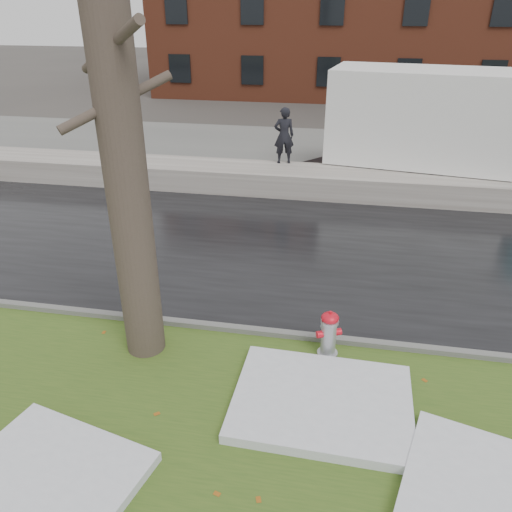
% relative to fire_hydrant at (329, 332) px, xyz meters
% --- Properties ---
extents(ground, '(120.00, 120.00, 0.00)m').
position_rel_fire_hydrant_xyz_m(ground, '(-1.11, -0.61, -0.51)').
color(ground, '#47423D').
rests_on(ground, ground).
extents(verge, '(60.00, 4.50, 0.04)m').
position_rel_fire_hydrant_xyz_m(verge, '(-1.11, -1.86, -0.49)').
color(verge, '#334F1A').
rests_on(verge, ground).
extents(road, '(60.00, 7.00, 0.03)m').
position_rel_fire_hydrant_xyz_m(road, '(-1.11, 3.89, -0.50)').
color(road, black).
rests_on(road, ground).
extents(parking_lot, '(60.00, 9.00, 0.03)m').
position_rel_fire_hydrant_xyz_m(parking_lot, '(-1.11, 12.39, -0.50)').
color(parking_lot, slate).
rests_on(parking_lot, ground).
extents(curb, '(60.00, 0.15, 0.14)m').
position_rel_fire_hydrant_xyz_m(curb, '(-1.11, 0.39, -0.44)').
color(curb, slate).
rests_on(curb, ground).
extents(snowbank, '(60.00, 1.60, 0.75)m').
position_rel_fire_hydrant_xyz_m(snowbank, '(-1.11, 8.09, -0.14)').
color(snowbank, '#AFA9A0').
rests_on(snowbank, ground).
extents(brick_building, '(26.00, 12.00, 10.00)m').
position_rel_fire_hydrant_xyz_m(brick_building, '(0.89, 29.39, 4.49)').
color(brick_building, brown).
rests_on(brick_building, ground).
extents(bg_tree_left, '(1.40, 1.62, 6.50)m').
position_rel_fire_hydrant_xyz_m(bg_tree_left, '(-13.11, 21.39, 2.82)').
color(bg_tree_left, brown).
rests_on(bg_tree_left, ground).
extents(bg_tree_center, '(1.40, 1.62, 6.50)m').
position_rel_fire_hydrant_xyz_m(bg_tree_center, '(-7.11, 25.39, 2.82)').
color(bg_tree_center, brown).
rests_on(bg_tree_center, ground).
extents(fire_hydrant, '(0.43, 0.42, 0.88)m').
position_rel_fire_hydrant_xyz_m(fire_hydrant, '(0.00, 0.00, 0.00)').
color(fire_hydrant, '#A2A4AA').
rests_on(fire_hydrant, verge).
extents(tree, '(1.57, 1.74, 8.05)m').
position_rel_fire_hydrant_xyz_m(tree, '(-3.11, -0.34, 3.58)').
color(tree, brown).
rests_on(tree, verge).
extents(box_truck, '(10.93, 3.81, 3.60)m').
position_rel_fire_hydrant_xyz_m(box_truck, '(3.43, 9.43, 1.40)').
color(box_truck, black).
rests_on(box_truck, ground).
extents(worker, '(0.73, 0.57, 1.76)m').
position_rel_fire_hydrant_xyz_m(worker, '(-1.92, 8.69, 1.12)').
color(worker, black).
rests_on(worker, snowbank).
extents(snow_patch_near, '(2.65, 2.07, 0.16)m').
position_rel_fire_hydrant_xyz_m(snow_patch_near, '(-0.01, -1.23, -0.39)').
color(snow_patch_near, silver).
rests_on(snow_patch_near, verge).
extents(snow_patch_far, '(2.51, 2.07, 0.14)m').
position_rel_fire_hydrant_xyz_m(snow_patch_far, '(-3.27, -3.11, -0.40)').
color(snow_patch_far, silver).
rests_on(snow_patch_far, verge).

